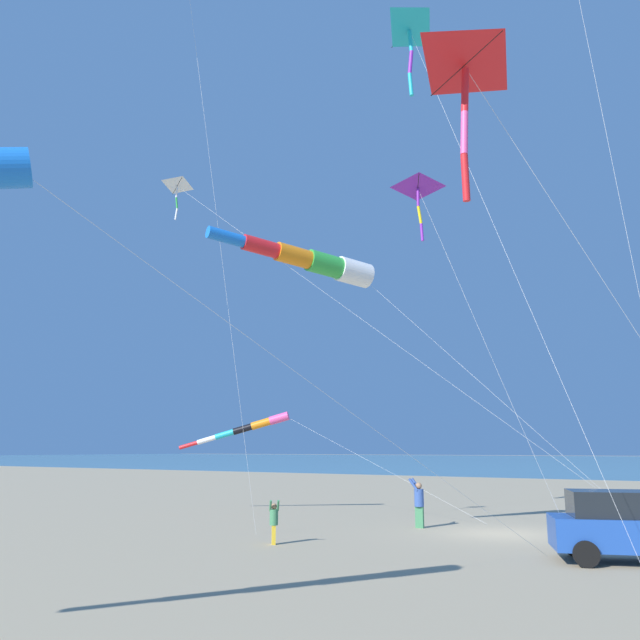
{
  "coord_description": "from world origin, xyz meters",
  "views": [
    {
      "loc": [
        -23.6,
        -7.33,
        2.95
      ],
      "look_at": [
        -7.66,
        2.81,
        6.76
      ],
      "focal_mm": 36.02,
      "sensor_mm": 36.0,
      "label": 1
    }
  ],
  "objects_px": {
    "parked_car": "(632,526)",
    "person_child_green_jacket": "(274,520)",
    "kite_windsock_white_trailing": "(249,427)",
    "kite_delta_green_low_center": "(418,189)",
    "kite_delta_checkered_midright": "(464,66)",
    "kite_delta_striped_overhead": "(408,30)",
    "kite_delta_long_streamer_right": "(181,189)",
    "kite_windsock_red_high_left": "(315,262)",
    "person_adult_flyer": "(419,501)"
  },
  "relations": [
    {
      "from": "parked_car",
      "to": "person_child_green_jacket",
      "type": "distance_m",
      "value": 10.35
    },
    {
      "from": "kite_windsock_white_trailing",
      "to": "kite_delta_green_low_center",
      "type": "xyz_separation_m",
      "value": [
        -7.7,
        -12.59,
        6.8
      ]
    },
    {
      "from": "person_child_green_jacket",
      "to": "kite_delta_checkered_midright",
      "type": "bearing_deg",
      "value": -123.7
    },
    {
      "from": "kite_delta_striped_overhead",
      "to": "kite_delta_green_low_center",
      "type": "relative_size",
      "value": 1.56
    },
    {
      "from": "kite_windsock_white_trailing",
      "to": "kite_delta_long_streamer_right",
      "type": "relative_size",
      "value": 0.95
    },
    {
      "from": "kite_windsock_red_high_left",
      "to": "kite_delta_striped_overhead",
      "type": "height_order",
      "value": "kite_delta_striped_overhead"
    },
    {
      "from": "person_child_green_jacket",
      "to": "kite_delta_striped_overhead",
      "type": "height_order",
      "value": "kite_delta_striped_overhead"
    },
    {
      "from": "person_child_green_jacket",
      "to": "kite_delta_green_low_center",
      "type": "height_order",
      "value": "kite_delta_green_low_center"
    },
    {
      "from": "parked_car",
      "to": "kite_delta_green_low_center",
      "type": "height_order",
      "value": "kite_delta_green_low_center"
    },
    {
      "from": "person_child_green_jacket",
      "to": "kite_delta_green_low_center",
      "type": "distance_m",
      "value": 11.33
    },
    {
      "from": "person_adult_flyer",
      "to": "kite_delta_striped_overhead",
      "type": "xyz_separation_m",
      "value": [
        -5.72,
        -2.67,
        15.82
      ]
    },
    {
      "from": "kite_delta_checkered_midright",
      "to": "kite_delta_long_streamer_right",
      "type": "bearing_deg",
      "value": 69.91
    },
    {
      "from": "person_adult_flyer",
      "to": "kite_delta_striped_overhead",
      "type": "distance_m",
      "value": 17.03
    },
    {
      "from": "kite_windsock_red_high_left",
      "to": "person_child_green_jacket",
      "type": "bearing_deg",
      "value": 135.78
    },
    {
      "from": "kite_windsock_red_high_left",
      "to": "kite_delta_green_low_center",
      "type": "distance_m",
      "value": 4.61
    },
    {
      "from": "person_child_green_jacket",
      "to": "kite_delta_checkered_midright",
      "type": "xyz_separation_m",
      "value": [
        -5.92,
        -8.87,
        9.65
      ]
    },
    {
      "from": "kite_windsock_red_high_left",
      "to": "kite_delta_long_streamer_right",
      "type": "relative_size",
      "value": 0.78
    },
    {
      "from": "person_adult_flyer",
      "to": "person_child_green_jacket",
      "type": "height_order",
      "value": "person_adult_flyer"
    },
    {
      "from": "kite_windsock_white_trailing",
      "to": "kite_delta_checkered_midright",
      "type": "relative_size",
      "value": 1.34
    },
    {
      "from": "parked_car",
      "to": "kite_delta_checkered_midright",
      "type": "distance_m",
      "value": 12.62
    },
    {
      "from": "kite_windsock_red_high_left",
      "to": "kite_delta_long_streamer_right",
      "type": "bearing_deg",
      "value": 119.87
    },
    {
      "from": "person_adult_flyer",
      "to": "kite_delta_checkered_midright",
      "type": "bearing_deg",
      "value": -151.43
    },
    {
      "from": "kite_delta_checkered_midright",
      "to": "parked_car",
      "type": "bearing_deg",
      "value": -8.27
    },
    {
      "from": "parked_car",
      "to": "kite_delta_green_low_center",
      "type": "distance_m",
      "value": 11.19
    },
    {
      "from": "parked_car",
      "to": "kite_delta_checkered_midright",
      "type": "height_order",
      "value": "kite_delta_checkered_midright"
    },
    {
      "from": "person_child_green_jacket",
      "to": "kite_delta_green_low_center",
      "type": "xyz_separation_m",
      "value": [
        0.12,
        -5.24,
        10.04
      ]
    },
    {
      "from": "kite_delta_long_streamer_right",
      "to": "kite_windsock_white_trailing",
      "type": "bearing_deg",
      "value": 23.6
    },
    {
      "from": "kite_delta_green_low_center",
      "to": "person_child_green_jacket",
      "type": "bearing_deg",
      "value": 91.32
    },
    {
      "from": "kite_delta_long_streamer_right",
      "to": "kite_delta_striped_overhead",
      "type": "relative_size",
      "value": 0.88
    },
    {
      "from": "person_child_green_jacket",
      "to": "kite_windsock_red_high_left",
      "type": "height_order",
      "value": "kite_windsock_red_high_left"
    },
    {
      "from": "person_adult_flyer",
      "to": "kite_delta_long_streamer_right",
      "type": "relative_size",
      "value": 0.12
    },
    {
      "from": "person_child_green_jacket",
      "to": "kite_delta_green_low_center",
      "type": "relative_size",
      "value": 0.12
    },
    {
      "from": "person_child_green_jacket",
      "to": "kite_windsock_red_high_left",
      "type": "xyz_separation_m",
      "value": [
        0.96,
        -0.93,
        8.61
      ]
    },
    {
      "from": "person_child_green_jacket",
      "to": "kite_delta_checkered_midright",
      "type": "distance_m",
      "value": 14.38
    },
    {
      "from": "person_adult_flyer",
      "to": "kite_windsock_white_trailing",
      "type": "relative_size",
      "value": 0.13
    },
    {
      "from": "person_adult_flyer",
      "to": "kite_delta_checkered_midright",
      "type": "xyz_separation_m",
      "value": [
        -12.38,
        -6.74,
        9.39
      ]
    },
    {
      "from": "kite_delta_checkered_midright",
      "to": "kite_delta_green_low_center",
      "type": "bearing_deg",
      "value": 31.06
    },
    {
      "from": "kite_delta_long_streamer_right",
      "to": "kite_windsock_red_high_left",
      "type": "bearing_deg",
      "value": -60.13
    },
    {
      "from": "parked_car",
      "to": "kite_delta_striped_overhead",
      "type": "bearing_deg",
      "value": 107.08
    },
    {
      "from": "kite_windsock_red_high_left",
      "to": "kite_delta_checkered_midright",
      "type": "xyz_separation_m",
      "value": [
        -6.88,
        -7.94,
        1.03
      ]
    },
    {
      "from": "person_child_green_jacket",
      "to": "kite_delta_long_streamer_right",
      "type": "height_order",
      "value": "kite_delta_long_streamer_right"
    },
    {
      "from": "person_child_green_jacket",
      "to": "kite_windsock_white_trailing",
      "type": "bearing_deg",
      "value": 43.23
    },
    {
      "from": "parked_car",
      "to": "kite_delta_long_streamer_right",
      "type": "relative_size",
      "value": 0.31
    },
    {
      "from": "person_child_green_jacket",
      "to": "kite_delta_checkered_midright",
      "type": "height_order",
      "value": "kite_delta_checkered_midright"
    },
    {
      "from": "person_adult_flyer",
      "to": "kite_delta_green_low_center",
      "type": "xyz_separation_m",
      "value": [
        -6.35,
        -3.11,
        9.78
      ]
    },
    {
      "from": "person_adult_flyer",
      "to": "kite_windsock_white_trailing",
      "type": "height_order",
      "value": "kite_windsock_white_trailing"
    },
    {
      "from": "kite_windsock_white_trailing",
      "to": "person_child_green_jacket",
      "type": "bearing_deg",
      "value": -136.77
    },
    {
      "from": "person_adult_flyer",
      "to": "person_child_green_jacket",
      "type": "distance_m",
      "value": 6.81
    },
    {
      "from": "kite_windsock_white_trailing",
      "to": "kite_delta_checkered_midright",
      "type": "bearing_deg",
      "value": -130.25
    },
    {
      "from": "kite_delta_long_streamer_right",
      "to": "kite_delta_striped_overhead",
      "type": "height_order",
      "value": "kite_delta_striped_overhead"
    }
  ]
}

